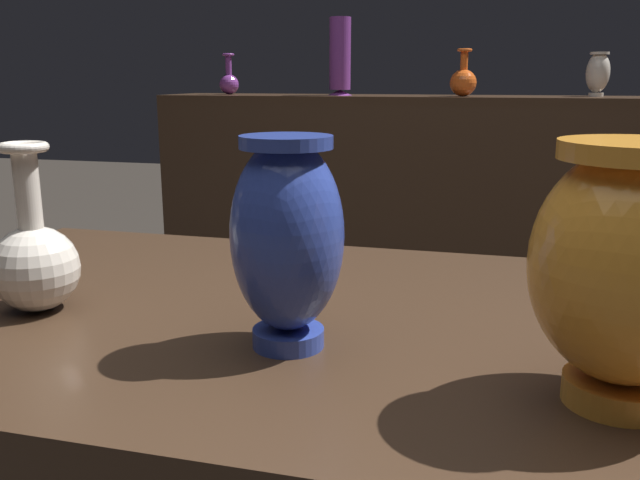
% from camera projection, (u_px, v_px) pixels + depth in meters
% --- Properties ---
extents(back_display_shelf, '(2.60, 0.40, 0.99)m').
position_uv_depth(back_display_shelf, '(458.00, 213.00, 2.91)').
color(back_display_shelf, '#382619').
rests_on(back_display_shelf, ground_plane).
extents(vase_centerpiece, '(0.11, 0.11, 0.21)m').
position_uv_depth(vase_centerpiece, '(287.00, 236.00, 0.66)').
color(vase_centerpiece, '#2D429E').
rests_on(vase_centerpiece, display_plinth).
extents(vase_tall_behind, '(0.10, 0.10, 0.20)m').
position_uv_depth(vase_tall_behind, '(35.00, 260.00, 0.78)').
color(vase_tall_behind, silver).
rests_on(vase_tall_behind, display_plinth).
extents(vase_left_accent, '(0.16, 0.16, 0.22)m').
position_uv_depth(vase_left_accent, '(630.00, 265.00, 0.54)').
color(vase_left_accent, orange).
rests_on(vase_left_accent, display_plinth).
extents(shelf_vase_right, '(0.09, 0.09, 0.17)m').
position_uv_depth(shelf_vase_right, '(598.00, 73.00, 2.69)').
color(shelf_vase_right, silver).
rests_on(shelf_vase_right, back_display_shelf).
extents(shelf_vase_left, '(0.11, 0.11, 0.32)m').
position_uv_depth(shelf_vase_left, '(340.00, 58.00, 2.85)').
color(shelf_vase_left, '#7A388E').
rests_on(shelf_vase_left, back_display_shelf).
extents(shelf_vase_far_left, '(0.09, 0.09, 0.18)m').
position_uv_depth(shelf_vase_far_left, '(229.00, 81.00, 3.03)').
color(shelf_vase_far_left, '#7A388E').
rests_on(shelf_vase_far_left, back_display_shelf).
extents(shelf_vase_center, '(0.11, 0.11, 0.19)m').
position_uv_depth(shelf_vase_center, '(463.00, 81.00, 2.71)').
color(shelf_vase_center, '#E55B1E').
rests_on(shelf_vase_center, back_display_shelf).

